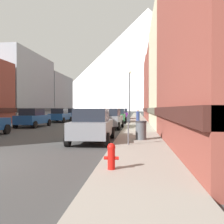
# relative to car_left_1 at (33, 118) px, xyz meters

# --- Properties ---
(sidewalk_left) EXTENTS (2.50, 100.00, 0.15)m
(sidewalk_left) POSITION_rel_car_left_1_xyz_m (-2.45, 19.59, -0.82)
(sidewalk_left) COLOR gray
(sidewalk_left) RESTS_ON ground
(sidewalk_right) EXTENTS (2.50, 100.00, 0.15)m
(sidewalk_right) POSITION_rel_car_left_1_xyz_m (10.05, 19.59, -0.82)
(sidewalk_right) COLOR gray
(sidewalk_right) RESTS_ON ground
(storefront_left_2) EXTENTS (8.03, 12.31, 9.36)m
(storefront_left_2) POSITION_rel_car_left_1_xyz_m (-7.57, 10.11, 3.62)
(storefront_left_2) COLOR #99A5B2
(storefront_left_2) RESTS_ON ground
(storefront_left_3) EXTENTS (9.15, 11.26, 8.12)m
(storefront_left_3) POSITION_rel_car_left_1_xyz_m (-8.12, 22.31, 3.01)
(storefront_left_3) COLOR #99A5B2
(storefront_left_3) RESTS_ON ground
(storefront_right_1) EXTENTS (10.04, 11.00, 10.23)m
(storefront_right_1) POSITION_rel_car_left_1_xyz_m (16.17, 0.28, 4.05)
(storefront_right_1) COLOR beige
(storefront_right_1) RESTS_ON ground
(storefront_right_2) EXTENTS (6.64, 9.25, 9.66)m
(storefront_right_2) POSITION_rel_car_left_1_xyz_m (14.47, 10.96, 3.76)
(storefront_right_2) COLOR brown
(storefront_right_2) RESTS_ON ground
(storefront_right_3) EXTENTS (8.48, 9.13, 10.32)m
(storefront_right_3) POSITION_rel_car_left_1_xyz_m (15.39, 20.67, 4.09)
(storefront_right_3) COLOR brown
(storefront_right_3) RESTS_ON ground
(car_left_1) EXTENTS (2.11, 4.42, 1.78)m
(car_left_1) POSITION_rel_car_left_1_xyz_m (0.00, 0.00, 0.00)
(car_left_1) COLOR #19478C
(car_left_1) RESTS_ON ground
(car_left_2) EXTENTS (2.14, 4.44, 1.78)m
(car_left_2) POSITION_rel_car_left_1_xyz_m (0.00, 8.15, 0.00)
(car_left_2) COLOR #19478C
(car_left_2) RESTS_ON ground
(car_left_3) EXTENTS (2.07, 4.40, 1.78)m
(car_left_3) POSITION_rel_car_left_1_xyz_m (0.00, 14.53, 0.00)
(car_left_3) COLOR #19478C
(car_left_3) RESTS_ON ground
(car_right_0) EXTENTS (2.17, 4.45, 1.78)m
(car_right_0) POSITION_rel_car_left_1_xyz_m (7.60, -9.57, 0.00)
(car_right_0) COLOR slate
(car_right_0) RESTS_ON ground
(car_right_1) EXTENTS (2.21, 4.46, 1.78)m
(car_right_1) POSITION_rel_car_left_1_xyz_m (7.60, -1.09, 0.00)
(car_right_1) COLOR slate
(car_right_1) RESTS_ON ground
(car_right_2) EXTENTS (2.13, 4.43, 1.78)m
(car_right_2) POSITION_rel_car_left_1_xyz_m (7.60, 7.47, 0.00)
(car_right_2) COLOR #265933
(car_right_2) RESTS_ON ground
(car_right_3) EXTENTS (2.17, 4.45, 1.78)m
(car_right_3) POSITION_rel_car_left_1_xyz_m (7.60, 16.48, 0.00)
(car_right_3) COLOR #591E72
(car_right_3) RESTS_ON ground
(fire_hydrant_near) EXTENTS (0.40, 0.22, 0.70)m
(fire_hydrant_near) POSITION_rel_car_left_1_xyz_m (9.25, -15.65, -0.37)
(fire_hydrant_near) COLOR red
(fire_hydrant_near) RESTS_ON sidewalk_right
(parking_meter_near) EXTENTS (0.14, 0.10, 1.33)m
(parking_meter_near) POSITION_rel_car_left_1_xyz_m (9.55, -11.21, 0.11)
(parking_meter_near) COLOR #595960
(parking_meter_near) RESTS_ON sidewalk_right
(trash_bin_right) EXTENTS (0.59, 0.59, 0.98)m
(trash_bin_right) POSITION_rel_car_left_1_xyz_m (10.15, -9.36, -0.26)
(trash_bin_right) COLOR #4C5156
(trash_bin_right) RESTS_ON sidewalk_right
(pedestrian_0) EXTENTS (0.36, 0.36, 1.56)m
(pedestrian_0) POSITION_rel_car_left_1_xyz_m (10.05, 2.99, -0.04)
(pedestrian_0) COLOR navy
(pedestrian_0) RESTS_ON sidewalk_right
(streetlamp_right) EXTENTS (0.36, 0.36, 5.86)m
(streetlamp_right) POSITION_rel_car_left_1_xyz_m (9.15, 4.50, 3.09)
(streetlamp_right) COLOR black
(streetlamp_right) RESTS_ON sidewalk_right
(mountain_backdrop) EXTENTS (222.08, 222.08, 112.65)m
(mountain_backdrop) POSITION_rel_car_left_1_xyz_m (22.50, 244.59, 55.42)
(mountain_backdrop) COLOR silver
(mountain_backdrop) RESTS_ON ground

